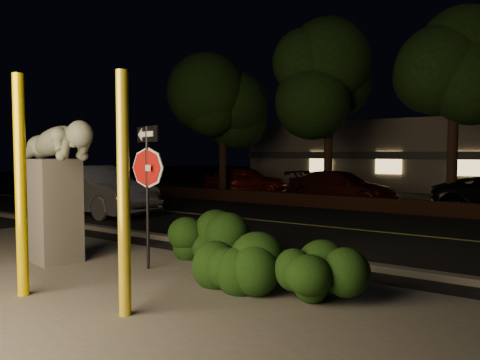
% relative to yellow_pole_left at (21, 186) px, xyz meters
% --- Properties ---
extents(ground, '(90.00, 90.00, 0.00)m').
position_rel_yellow_pole_left_xyz_m(ground, '(0.73, 11.62, -1.65)').
color(ground, black).
rests_on(ground, ground).
extents(patio, '(14.00, 6.00, 0.02)m').
position_rel_yellow_pole_left_xyz_m(patio, '(0.73, 0.62, -1.64)').
color(patio, '#4C4944').
rests_on(patio, ground).
extents(road, '(80.00, 8.00, 0.01)m').
position_rel_yellow_pole_left_xyz_m(road, '(0.73, 8.62, -1.64)').
color(road, black).
rests_on(road, ground).
extents(lane_marking, '(80.00, 0.12, 0.00)m').
position_rel_yellow_pole_left_xyz_m(lane_marking, '(0.73, 8.62, -1.63)').
color(lane_marking, '#B9BA4A').
rests_on(lane_marking, road).
extents(curb, '(80.00, 0.25, 0.12)m').
position_rel_yellow_pole_left_xyz_m(curb, '(0.73, 4.52, -1.59)').
color(curb, '#4C4944').
rests_on(curb, ground).
extents(brick_wall, '(40.00, 0.35, 0.50)m').
position_rel_yellow_pole_left_xyz_m(brick_wall, '(0.73, 12.92, -1.40)').
color(brick_wall, '#3F2014').
rests_on(brick_wall, ground).
extents(parking_lot, '(40.00, 12.00, 0.01)m').
position_rel_yellow_pole_left_xyz_m(parking_lot, '(0.73, 18.62, -1.64)').
color(parking_lot, black).
rests_on(parking_lot, ground).
extents(building, '(22.00, 10.20, 4.00)m').
position_rel_yellow_pole_left_xyz_m(building, '(0.73, 26.60, 0.35)').
color(building, '#6B6455').
rests_on(building, ground).
extents(tree_far_a, '(4.60, 4.60, 7.43)m').
position_rel_yellow_pole_left_xyz_m(tree_far_a, '(-7.27, 14.62, 3.69)').
color(tree_far_a, black).
rests_on(tree_far_a, ground).
extents(tree_far_b, '(5.20, 5.20, 8.41)m').
position_rel_yellow_pole_left_xyz_m(tree_far_b, '(-1.77, 14.82, 4.40)').
color(tree_far_b, black).
rests_on(tree_far_b, ground).
extents(tree_far_c, '(4.80, 4.80, 7.84)m').
position_rel_yellow_pole_left_xyz_m(tree_far_c, '(3.23, 14.42, 4.01)').
color(tree_far_c, black).
rests_on(tree_far_c, ground).
extents(yellow_pole_left, '(0.16, 0.16, 3.30)m').
position_rel_yellow_pole_left_xyz_m(yellow_pole_left, '(0.00, 0.00, 0.00)').
color(yellow_pole_left, '#EFCB00').
rests_on(yellow_pole_left, ground).
extents(yellow_pole_right, '(0.16, 0.16, 3.20)m').
position_rel_yellow_pole_left_xyz_m(yellow_pole_right, '(1.91, 0.29, -0.05)').
color(yellow_pole_right, gold).
rests_on(yellow_pole_right, ground).
extents(signpost, '(0.84, 0.34, 2.62)m').
position_rel_yellow_pole_left_xyz_m(signpost, '(0.36, 2.20, 0.21)').
color(signpost, black).
rests_on(signpost, ground).
extents(sculpture, '(2.54, 1.11, 2.71)m').
position_rel_yellow_pole_left_xyz_m(sculpture, '(-1.48, 1.56, 0.02)').
color(sculpture, '#4C4944').
rests_on(sculpture, ground).
extents(hedge_center, '(1.97, 0.95, 1.02)m').
position_rel_yellow_pole_left_xyz_m(hedge_center, '(0.90, 3.48, -1.14)').
color(hedge_center, black).
rests_on(hedge_center, ground).
extents(hedge_right, '(1.75, 1.24, 1.03)m').
position_rel_yellow_pole_left_xyz_m(hedge_right, '(2.44, 2.18, -1.13)').
color(hedge_right, black).
rests_on(hedge_right, ground).
extents(hedge_far_right, '(1.43, 1.04, 0.90)m').
position_rel_yellow_pole_left_xyz_m(hedge_far_right, '(3.77, 2.26, -1.20)').
color(hedge_far_right, black).
rests_on(hedge_far_right, ground).
extents(silver_sedan, '(5.23, 2.09, 1.69)m').
position_rel_yellow_pole_left_xyz_m(silver_sedan, '(-6.82, 6.59, -0.80)').
color(silver_sedan, '#B0B1B5').
rests_on(silver_sedan, ground).
extents(parked_car_red, '(4.59, 2.97, 1.45)m').
position_rel_yellow_pole_left_xyz_m(parked_car_red, '(-7.07, 16.39, -0.92)').
color(parked_car_red, '#681207').
rests_on(parked_car_red, ground).
extents(parked_car_darkred, '(4.88, 2.33, 1.37)m').
position_rel_yellow_pole_left_xyz_m(parked_car_darkred, '(-1.11, 14.72, -0.96)').
color(parked_car_darkred, '#41130F').
rests_on(parked_car_darkred, ground).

